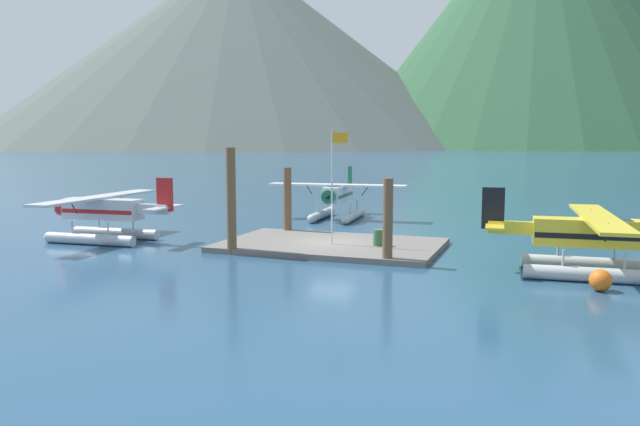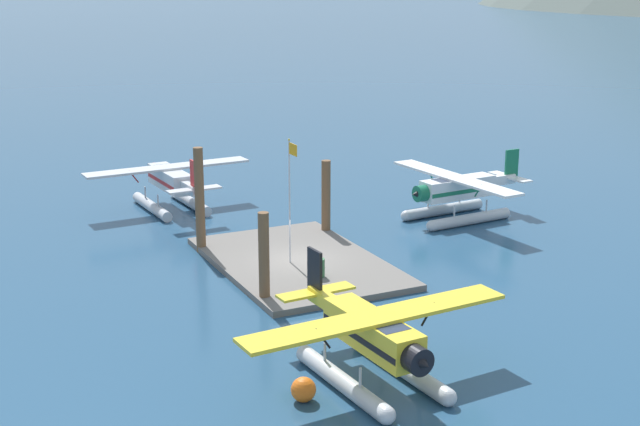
% 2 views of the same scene
% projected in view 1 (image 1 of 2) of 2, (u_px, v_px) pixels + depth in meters
% --- Properties ---
extents(ground_plane, '(1200.00, 1200.00, 0.00)m').
position_uv_depth(ground_plane, '(331.00, 248.00, 34.66)').
color(ground_plane, navy).
extents(dock_platform, '(11.96, 7.72, 0.30)m').
position_uv_depth(dock_platform, '(331.00, 245.00, 34.64)').
color(dock_platform, '#66605B').
rests_on(dock_platform, ground).
extents(piling_near_left, '(0.50, 0.50, 5.59)m').
position_uv_depth(piling_near_left, '(231.00, 201.00, 32.39)').
color(piling_near_left, brown).
rests_on(piling_near_left, ground).
extents(piling_near_right, '(0.49, 0.49, 4.17)m').
position_uv_depth(piling_near_right, '(388.00, 222.00, 29.82)').
color(piling_near_right, brown).
rests_on(piling_near_right, ground).
extents(piling_far_left, '(0.50, 0.50, 4.26)m').
position_uv_depth(piling_far_left, '(288.00, 201.00, 39.23)').
color(piling_far_left, brown).
rests_on(piling_far_left, ground).
extents(flagpole, '(0.95, 0.10, 6.24)m').
position_uv_depth(flagpole, '(334.00, 173.00, 33.60)').
color(flagpole, silver).
rests_on(flagpole, dock_platform).
extents(fuel_drum, '(0.62, 0.62, 0.88)m').
position_uv_depth(fuel_drum, '(378.00, 238.00, 33.51)').
color(fuel_drum, '#33663D').
rests_on(fuel_drum, dock_platform).
extents(mooring_buoy, '(0.88, 0.88, 0.88)m').
position_uv_depth(mooring_buoy, '(601.00, 280.00, 24.67)').
color(mooring_buoy, orange).
rests_on(mooring_buoy, ground).
extents(mountain_ridge_west_peak, '(287.18, 287.18, 187.06)m').
position_uv_depth(mountain_ridge_west_peak, '(538.00, 17.00, 445.16)').
color(mountain_ridge_west_peak, '#2D5638').
rests_on(mountain_ridge_west_peak, ground).
extents(mountain_ridge_centre_peak, '(386.27, 386.27, 146.73)m').
position_uv_depth(mountain_ridge_centre_peak, '(238.00, 51.00, 473.26)').
color(mountain_ridge_centre_peak, '#4C5651').
rests_on(mountain_ridge_centre_peak, ground).
extents(seaplane_yellow_stbd_aft, '(7.97, 10.47, 3.84)m').
position_uv_depth(seaplane_yellow_stbd_aft, '(591.00, 241.00, 27.24)').
color(seaplane_yellow_stbd_aft, '#B7BABF').
rests_on(seaplane_yellow_stbd_aft, ground).
extents(seaplane_white_bow_left, '(10.48, 7.97, 3.84)m').
position_uv_depth(seaplane_white_bow_left, '(338.00, 198.00, 46.93)').
color(seaplane_white_bow_left, '#B7BABF').
rests_on(seaplane_white_bow_left, ground).
extents(seaplane_silver_port_aft, '(7.97, 10.47, 3.84)m').
position_uv_depth(seaplane_silver_port_aft, '(102.00, 215.00, 36.60)').
color(seaplane_silver_port_aft, '#B7BABF').
rests_on(seaplane_silver_port_aft, ground).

